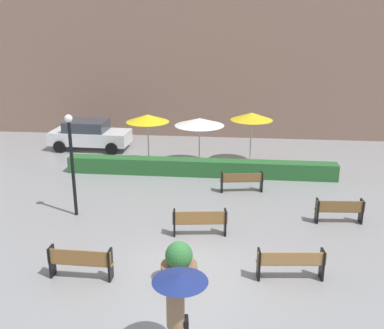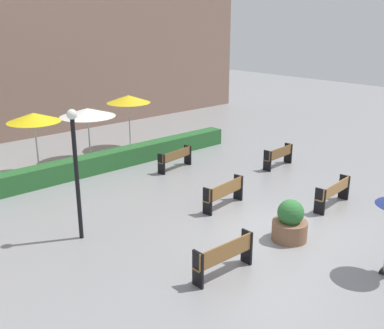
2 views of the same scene
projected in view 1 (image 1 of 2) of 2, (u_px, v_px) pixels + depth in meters
The scene contains 15 objects.
ground_plane at pixel (187, 274), 12.92m from camera, with size 60.00×60.00×0.00m, color gray.
bench_near_right at pixel (291, 262), 12.49m from camera, with size 1.88×0.54×0.87m.
bench_near_left at pixel (80, 261), 12.52m from camera, with size 1.79×0.37×0.91m.
bench_back_row at pixel (242, 180), 18.79m from camera, with size 1.80×0.62×0.83m.
bench_mid_center at pixel (200, 221), 15.01m from camera, with size 1.82×0.56×0.89m.
bench_far_right at pixel (340, 209), 15.94m from camera, with size 1.67×0.47×0.86m.
pedestrian_with_umbrella at pixel (178, 300), 9.40m from camera, with size 1.16×1.16×1.97m.
planter_pot at pixel (179, 266), 12.34m from camera, with size 1.00×1.00×1.20m.
lamp_post at pixel (71, 154), 16.03m from camera, with size 0.28×0.28×3.73m.
patio_umbrella_yellow at pixel (148, 118), 21.59m from camera, with size 2.05×2.05×2.51m.
patio_umbrella_white at pixel (199, 122), 21.61m from camera, with size 2.36×2.36×2.34m.
patio_umbrella_yellow_far at pixel (252, 116), 21.79m from camera, with size 2.02×2.02×2.55m.
hedge_strip at pixel (200, 168), 20.78m from camera, with size 12.22×0.70×0.74m, color #28602D.
building_facade at pixel (218, 37), 26.26m from camera, with size 28.00×1.20×11.53m, color #846656.
parked_car at pixel (90, 134), 24.78m from camera, with size 4.25×2.07×1.57m.
Camera 1 is at (1.32, -11.25, 6.93)m, focal length 42.78 mm.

